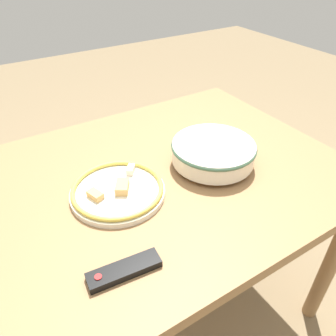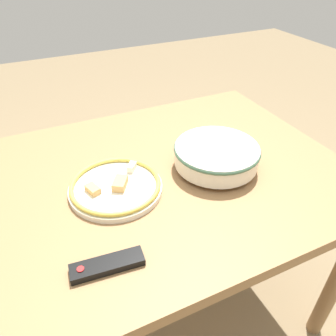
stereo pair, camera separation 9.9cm
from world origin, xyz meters
name	(u,v)px [view 1 (the left image)]	position (x,y,z in m)	size (l,w,h in m)	color
ground_plane	(164,301)	(0.00, 0.00, 0.00)	(8.00, 8.00, 0.00)	#7F6B4C
dining_table	(163,192)	(0.00, 0.00, 0.68)	(1.22, 0.94, 0.77)	olive
noodle_bowl	(213,152)	(-0.17, 0.05, 0.82)	(0.29, 0.29, 0.08)	silver
food_plate	(118,190)	(0.18, 0.03, 0.79)	(0.29, 0.29, 0.04)	silver
tv_remote	(124,270)	(0.29, 0.30, 0.78)	(0.18, 0.07, 0.02)	black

